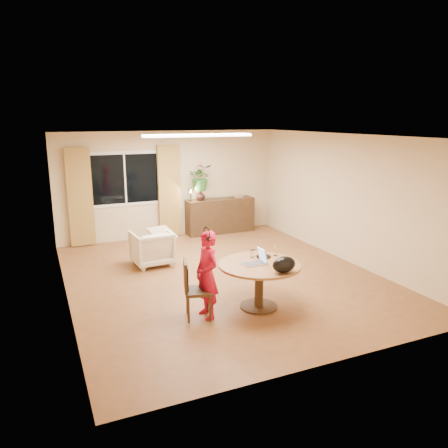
% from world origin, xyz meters
% --- Properties ---
extents(floor, '(6.50, 6.50, 0.00)m').
position_xyz_m(floor, '(0.00, 0.00, 0.00)').
color(floor, brown).
rests_on(floor, ground).
extents(ceiling, '(6.50, 6.50, 0.00)m').
position_xyz_m(ceiling, '(0.00, 0.00, 2.60)').
color(ceiling, white).
rests_on(ceiling, wall_back).
extents(wall_back, '(5.50, 0.00, 5.50)m').
position_xyz_m(wall_back, '(0.00, 3.25, 1.30)').
color(wall_back, tan).
rests_on(wall_back, floor).
extents(wall_left, '(0.00, 6.50, 6.50)m').
position_xyz_m(wall_left, '(-2.75, 0.00, 1.30)').
color(wall_left, tan).
rests_on(wall_left, floor).
extents(wall_right, '(0.00, 6.50, 6.50)m').
position_xyz_m(wall_right, '(2.75, 0.00, 1.30)').
color(wall_right, tan).
rests_on(wall_right, floor).
extents(window, '(1.70, 0.03, 1.30)m').
position_xyz_m(window, '(-1.10, 3.23, 1.50)').
color(window, white).
rests_on(window, wall_back).
extents(curtain_left, '(0.55, 0.08, 2.25)m').
position_xyz_m(curtain_left, '(-2.15, 3.15, 1.15)').
color(curtain_left, olive).
rests_on(curtain_left, wall_back).
extents(curtain_right, '(0.55, 0.08, 2.25)m').
position_xyz_m(curtain_right, '(-0.05, 3.15, 1.15)').
color(curtain_right, olive).
rests_on(curtain_right, wall_back).
extents(ceiling_panel, '(2.20, 0.35, 0.05)m').
position_xyz_m(ceiling_panel, '(0.00, 1.20, 2.57)').
color(ceiling_panel, white).
rests_on(ceiling_panel, ceiling).
extents(dining_table, '(1.27, 1.27, 0.72)m').
position_xyz_m(dining_table, '(-0.01, -1.47, 0.57)').
color(dining_table, brown).
rests_on(dining_table, floor).
extents(dining_chair, '(0.52, 0.49, 0.89)m').
position_xyz_m(dining_chair, '(-1.01, -1.43, 0.45)').
color(dining_chair, black).
rests_on(dining_chair, floor).
extents(child, '(0.53, 0.39, 1.32)m').
position_xyz_m(child, '(-0.87, -1.44, 0.66)').
color(child, red).
rests_on(child, floor).
extents(laptop, '(0.37, 0.25, 0.24)m').
position_xyz_m(laptop, '(-0.12, -1.46, 0.84)').
color(laptop, '#B7B7BC').
rests_on(laptop, dining_table).
extents(tumbler, '(0.10, 0.10, 0.12)m').
position_xyz_m(tumbler, '(0.04, -1.14, 0.78)').
color(tumbler, white).
rests_on(tumbler, dining_table).
extents(wine_glass, '(0.07, 0.07, 0.18)m').
position_xyz_m(wine_glass, '(0.41, -1.23, 0.82)').
color(wine_glass, white).
rests_on(wine_glass, dining_table).
extents(pot_lid, '(0.30, 0.30, 0.04)m').
position_xyz_m(pot_lid, '(0.20, -1.22, 0.74)').
color(pot_lid, white).
rests_on(pot_lid, dining_table).
extents(handbag, '(0.42, 0.32, 0.24)m').
position_xyz_m(handbag, '(0.12, -1.97, 0.85)').
color(handbag, black).
rests_on(handbag, dining_table).
extents(armchair, '(0.81, 0.83, 0.70)m').
position_xyz_m(armchair, '(-1.02, 1.22, 0.35)').
color(armchair, beige).
rests_on(armchair, floor).
extents(throw, '(0.57, 0.64, 0.03)m').
position_xyz_m(throw, '(-0.80, 1.21, 0.72)').
color(throw, beige).
rests_on(throw, armchair).
extents(sideboard, '(1.77, 0.43, 0.89)m').
position_xyz_m(sideboard, '(1.24, 3.01, 0.44)').
color(sideboard, black).
rests_on(sideboard, floor).
extents(vase, '(0.27, 0.27, 0.25)m').
position_xyz_m(vase, '(0.71, 3.01, 1.01)').
color(vase, black).
rests_on(vase, sideboard).
extents(bouquet, '(0.72, 0.67, 0.66)m').
position_xyz_m(bouquet, '(0.73, 3.01, 1.47)').
color(bouquet, '#376C28').
rests_on(bouquet, vase).
extents(book_stack, '(0.21, 0.17, 0.08)m').
position_xyz_m(book_stack, '(1.77, 3.01, 0.93)').
color(book_stack, '#846243').
rests_on(book_stack, sideboard).
extents(desk_lamp, '(0.16, 0.16, 0.33)m').
position_xyz_m(desk_lamp, '(0.43, 2.96, 1.05)').
color(desk_lamp, black).
rests_on(desk_lamp, sideboard).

